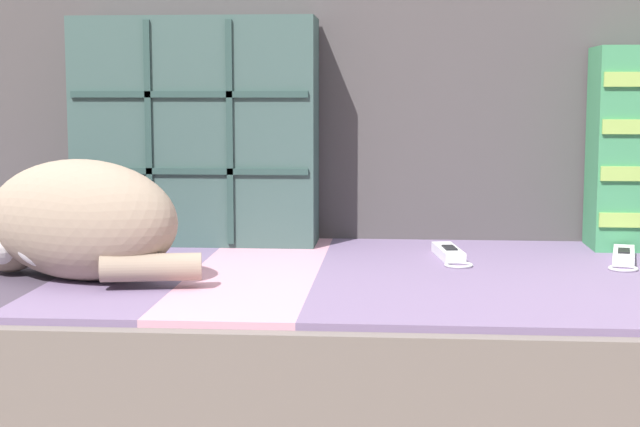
# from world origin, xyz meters

# --- Properties ---
(couch) EXTENTS (1.99, 0.92, 0.40)m
(couch) POSITION_xyz_m (-0.00, 0.09, 0.20)
(couch) COLOR brown
(couch) RESTS_ON ground_plane
(sofa_backrest) EXTENTS (1.95, 0.14, 0.51)m
(sofa_backrest) POSITION_xyz_m (0.00, 0.48, 0.65)
(sofa_backrest) COLOR #474242
(sofa_backrest) RESTS_ON couch
(throw_pillow_quilted) EXTENTS (0.47, 0.14, 0.44)m
(throw_pillow_quilted) POSITION_xyz_m (-0.37, 0.33, 0.62)
(throw_pillow_quilted) COLOR #38514C
(throw_pillow_quilted) RESTS_ON couch
(sleeping_cat) EXTENTS (0.40, 0.27, 0.19)m
(sleeping_cat) POSITION_xyz_m (-0.49, -0.06, 0.49)
(sleeping_cat) COLOR gray
(sleeping_cat) RESTS_ON couch
(game_remote_near) EXTENTS (0.07, 0.19, 0.02)m
(game_remote_near) POSITION_xyz_m (0.12, 0.19, 0.41)
(game_remote_near) COLOR white
(game_remote_near) RESTS_ON couch
(game_remote_far) EXTENTS (0.09, 0.20, 0.02)m
(game_remote_far) POSITION_xyz_m (0.42, 0.18, 0.41)
(game_remote_far) COLOR white
(game_remote_far) RESTS_ON couch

